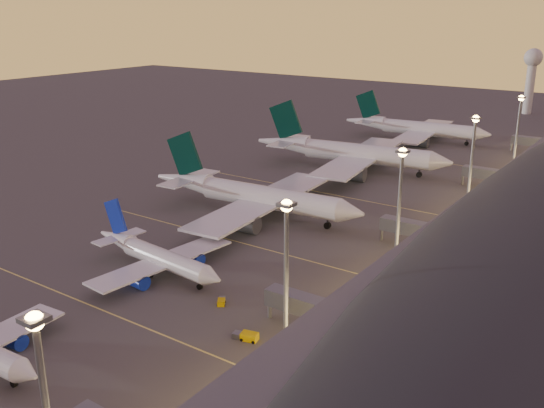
{
  "coord_description": "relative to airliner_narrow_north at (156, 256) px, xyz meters",
  "views": [
    {
      "loc": [
        80.34,
        -66.88,
        51.19
      ],
      "look_at": [
        2.0,
        45.0,
        7.0
      ],
      "focal_mm": 40.0,
      "sensor_mm": 36.0,
      "label": 1
    }
  ],
  "objects": [
    {
      "name": "ground",
      "position": [
        4.02,
        -12.52,
        -3.41
      ],
      "size": [
        700.0,
        700.0,
        0.0
      ],
      "primitive_type": "plane",
      "color": "#464341"
    },
    {
      "name": "airliner_narrow_north",
      "position": [
        0.0,
        0.0,
        0.0
      ],
      "size": [
        36.99,
        33.18,
        13.2
      ],
      "rotation": [
        0.0,
        0.0,
        -0.1
      ],
      "color": "silver",
      "rests_on": "ground"
    },
    {
      "name": "baggage_tug_c",
      "position": [
        31.21,
        -10.73,
        -2.84
      ],
      "size": [
        4.46,
        2.56,
        1.25
      ],
      "rotation": [
        0.0,
        0.0,
        0.22
      ],
      "color": "#C59F00",
      "rests_on": "ground"
    },
    {
      "name": "airliner_wide_mid",
      "position": [
        -7.14,
        96.33,
        2.18
      ],
      "size": [
        67.8,
        62.36,
        21.71
      ],
      "rotation": [
        0.0,
        0.0,
        0.14
      ],
      "color": "silver",
      "rests_on": "ground"
    },
    {
      "name": "lane_markings",
      "position": [
        4.02,
        27.48,
        -3.4
      ],
      "size": [
        90.0,
        180.36,
        0.0
      ],
      "color": "#D8C659",
      "rests_on": "ground"
    },
    {
      "name": "radar_tower",
      "position": [
        14.02,
        247.48,
        18.46
      ],
      "size": [
        9.0,
        9.0,
        32.5
      ],
      "color": "silver",
      "rests_on": "ground"
    },
    {
      "name": "airliner_wide_near",
      "position": [
        -5.61,
        40.3,
        1.72
      ],
      "size": [
        62.32,
        56.94,
        19.93
      ],
      "rotation": [
        0.0,
        0.0,
        0.08
      ],
      "color": "silver",
      "rests_on": "ground"
    },
    {
      "name": "baggage_tug_d",
      "position": [
        19.88,
        -3.36,
        -2.98
      ],
      "size": [
        2.84,
        3.31,
        0.95
      ],
      "rotation": [
        0.0,
        0.0,
        -0.96
      ],
      "color": "#C59F00",
      "rests_on": "ground"
    },
    {
      "name": "airliner_wide_far",
      "position": [
        -7.33,
        153.16,
        1.51
      ],
      "size": [
        59.77,
        54.72,
        19.12
      ],
      "rotation": [
        0.0,
        0.0,
        0.1
      ],
      "color": "silver",
      "rests_on": "ground"
    },
    {
      "name": "light_masts",
      "position": [
        40.02,
        52.48,
        14.14
      ],
      "size": [
        2.2,
        217.2,
        25.9
      ],
      "color": "slate",
      "rests_on": "ground"
    }
  ]
}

